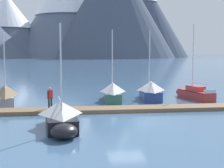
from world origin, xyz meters
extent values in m
plane|color=#426689|center=(0.00, 0.00, 0.00)|extent=(700.00, 700.00, 0.00)
cone|color=#4C566B|center=(-38.35, 217.82, 21.96)|extent=(64.22, 64.22, 43.92)
cone|color=white|center=(-38.35, 217.82, 31.83)|extent=(37.26, 37.26, 24.26)
cone|color=slate|center=(6.53, 222.00, 34.77)|extent=(85.81, 85.81, 69.53)
cone|color=#424C60|center=(32.35, 195.13, 34.75)|extent=(80.76, 80.76, 69.50)
cone|color=#424C60|center=(55.88, 208.28, 27.34)|extent=(63.85, 63.85, 54.69)
cube|color=brown|center=(0.00, 4.00, 0.15)|extent=(23.03, 2.87, 0.30)
cylinder|color=#38383D|center=(-0.03, 3.12, 0.12)|extent=(22.05, 1.03, 0.24)
cylinder|color=#38383D|center=(0.03, 4.88, 0.12)|extent=(22.05, 1.03, 0.24)
cube|color=#93939E|center=(-9.31, 9.03, 0.47)|extent=(2.17, 5.92, 0.93)
ellipsoid|color=#93939E|center=(-9.76, 12.25, 0.47)|extent=(1.45, 2.18, 0.89)
cube|color=#424247|center=(-9.31, 9.03, 0.89)|extent=(2.19, 5.81, 0.06)
cylinder|color=silver|center=(-9.44, 9.98, 3.73)|extent=(0.10, 0.10, 5.60)
cylinder|color=silver|center=(-9.24, 8.56, 1.68)|extent=(0.47, 2.86, 0.08)
pyramid|color=#7A664C|center=(-9.25, 8.60, 1.38)|extent=(2.26, 4.81, 0.90)
cube|color=black|center=(-4.48, -1.26, 0.44)|extent=(2.03, 4.59, 0.87)
ellipsoid|color=black|center=(-4.34, -3.81, 0.44)|extent=(1.61, 1.82, 0.83)
cube|color=black|center=(-4.48, -1.26, 0.83)|extent=(2.06, 4.51, 0.06)
cylinder|color=silver|center=(-4.44, -2.04, 3.69)|extent=(0.10, 0.10, 5.63)
cylinder|color=silver|center=(-4.51, -0.72, 1.74)|extent=(0.23, 2.65, 0.08)
pyramid|color=silver|center=(-4.50, -0.92, 1.27)|extent=(2.23, 3.71, 0.81)
cube|color=#336B56|center=(0.63, 9.42, 0.48)|extent=(2.18, 5.23, 0.96)
ellipsoid|color=#336B56|center=(1.02, 12.31, 0.48)|extent=(1.56, 2.28, 0.91)
cube|color=#163027|center=(0.63, 9.42, 0.92)|extent=(2.20, 5.13, 0.06)
cylinder|color=silver|center=(0.74, 10.26, 3.93)|extent=(0.10, 0.10, 5.94)
cylinder|color=silver|center=(0.53, 8.69, 1.71)|extent=(0.50, 3.14, 0.08)
pyramid|color=silver|center=(0.58, 9.05, 1.38)|extent=(2.29, 4.26, 0.84)
cube|color=navy|center=(4.46, 9.59, 0.49)|extent=(2.39, 4.82, 0.98)
ellipsoid|color=navy|center=(4.83, 12.15, 0.49)|extent=(1.69, 1.81, 0.93)
cube|color=#121D39|center=(4.46, 9.59, 0.94)|extent=(2.41, 4.73, 0.06)
cylinder|color=silver|center=(4.57, 10.39, 3.93)|extent=(0.10, 0.10, 5.90)
cylinder|color=silver|center=(4.41, 9.28, 1.76)|extent=(0.41, 2.24, 0.08)
pyramid|color=silver|center=(4.41, 9.25, 1.43)|extent=(2.50, 3.94, 0.90)
cube|color=#B2332D|center=(9.01, 9.00, 0.44)|extent=(2.28, 4.74, 0.87)
ellipsoid|color=#B2332D|center=(8.52, 11.48, 0.44)|extent=(1.47, 1.66, 0.83)
cube|color=#501614|center=(9.01, 9.00, 0.83)|extent=(2.30, 4.66, 0.06)
cylinder|color=silver|center=(8.88, 9.66, 4.19)|extent=(0.10, 0.10, 6.64)
cylinder|color=silver|center=(9.13, 8.40, 1.70)|extent=(0.58, 2.53, 0.08)
cube|color=#C03A35|center=(8.99, 9.11, 1.11)|extent=(1.38, 2.20, 0.47)
cube|color=silver|center=(9.44, 6.85, 1.05)|extent=(1.28, 0.35, 0.36)
cylinder|color=#232328|center=(-5.14, 4.51, 0.73)|extent=(0.14, 0.14, 0.86)
cylinder|color=#232328|center=(-5.33, 4.33, 0.73)|extent=(0.14, 0.14, 0.86)
cube|color=#B22823|center=(-5.24, 4.42, 1.46)|extent=(0.42, 0.42, 0.60)
sphere|color=tan|center=(-5.24, 4.42, 1.88)|extent=(0.22, 0.22, 0.22)
cylinder|color=#B22823|center=(-5.06, 4.59, 1.39)|extent=(0.09, 0.09, 0.62)
cylinder|color=#B22823|center=(-5.41, 4.24, 1.39)|extent=(0.09, 0.09, 0.62)
camera|label=1|loc=(-4.69, -22.03, 4.91)|focal=53.28mm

